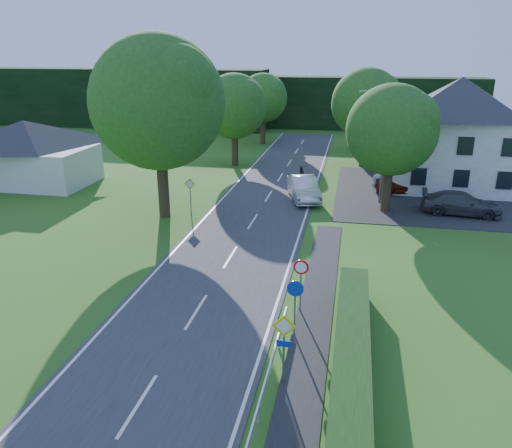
% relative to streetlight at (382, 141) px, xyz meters
% --- Properties ---
extents(road, '(7.00, 80.00, 0.04)m').
position_rel_streetlight_xyz_m(road, '(-8.06, -10.00, -4.44)').
color(road, '#343436').
rests_on(road, ground).
extents(parking_pad, '(14.00, 16.00, 0.04)m').
position_rel_streetlight_xyz_m(parking_pad, '(3.94, 3.00, -4.44)').
color(parking_pad, black).
rests_on(parking_pad, ground).
extents(line_edge_left, '(0.12, 80.00, 0.01)m').
position_rel_streetlight_xyz_m(line_edge_left, '(-11.31, -10.00, -4.42)').
color(line_edge_left, white).
rests_on(line_edge_left, road).
extents(line_edge_right, '(0.12, 80.00, 0.01)m').
position_rel_streetlight_xyz_m(line_edge_right, '(-4.81, -10.00, -4.42)').
color(line_edge_right, white).
rests_on(line_edge_right, road).
extents(line_centre, '(0.12, 80.00, 0.01)m').
position_rel_streetlight_xyz_m(line_centre, '(-8.06, -10.00, -4.42)').
color(line_centre, white).
rests_on(line_centre, road).
extents(tree_main, '(9.40, 9.40, 11.64)m').
position_rel_streetlight_xyz_m(tree_main, '(-14.06, -6.00, 1.36)').
color(tree_main, '#275218').
rests_on(tree_main, ground).
extents(tree_left_far, '(7.00, 7.00, 8.58)m').
position_rel_streetlight_xyz_m(tree_left_far, '(-13.06, 10.00, -0.17)').
color(tree_left_far, '#275218').
rests_on(tree_left_far, ground).
extents(tree_right_far, '(7.40, 7.40, 9.09)m').
position_rel_streetlight_xyz_m(tree_right_far, '(-1.06, 12.00, 0.08)').
color(tree_right_far, '#275218').
rests_on(tree_right_far, ground).
extents(tree_left_back, '(6.60, 6.60, 8.07)m').
position_rel_streetlight_xyz_m(tree_left_back, '(-12.56, 22.00, -0.43)').
color(tree_left_back, '#275218').
rests_on(tree_left_back, ground).
extents(tree_right_back, '(6.20, 6.20, 7.56)m').
position_rel_streetlight_xyz_m(tree_right_back, '(-2.06, 20.00, -0.68)').
color(tree_right_back, '#275218').
rests_on(tree_right_back, ground).
extents(tree_right_mid, '(7.00, 7.00, 8.58)m').
position_rel_streetlight_xyz_m(tree_right_mid, '(0.44, -2.00, -0.17)').
color(tree_right_mid, '#275218').
rests_on(tree_right_mid, ground).
extents(treeline_left, '(44.00, 6.00, 8.00)m').
position_rel_streetlight_xyz_m(treeline_left, '(-36.06, 32.00, -0.46)').
color(treeline_left, black).
rests_on(treeline_left, ground).
extents(treeline_right, '(30.00, 5.00, 7.00)m').
position_rel_streetlight_xyz_m(treeline_right, '(-0.06, 36.00, -0.96)').
color(treeline_right, black).
rests_on(treeline_right, ground).
extents(bungalow_left, '(11.00, 6.50, 5.20)m').
position_rel_streetlight_xyz_m(bungalow_left, '(-28.06, 0.00, -1.75)').
color(bungalow_left, silver).
rests_on(bungalow_left, ground).
extents(house_white, '(10.60, 8.40, 8.60)m').
position_rel_streetlight_xyz_m(house_white, '(5.94, 6.00, -0.06)').
color(house_white, silver).
rests_on(house_white, ground).
extents(streetlight, '(2.03, 0.18, 8.00)m').
position_rel_streetlight_xyz_m(streetlight, '(0.00, 0.00, 0.00)').
color(streetlight, slate).
rests_on(streetlight, ground).
extents(sign_priority_right, '(0.78, 0.09, 2.59)m').
position_rel_streetlight_xyz_m(sign_priority_right, '(-3.76, -22.02, -2.67)').
color(sign_priority_right, slate).
rests_on(sign_priority_right, ground).
extents(sign_roundabout, '(0.64, 0.08, 2.37)m').
position_rel_streetlight_xyz_m(sign_roundabout, '(-3.76, -19.02, -2.79)').
color(sign_roundabout, slate).
rests_on(sign_roundabout, ground).
extents(sign_speed_limit, '(0.64, 0.11, 2.37)m').
position_rel_streetlight_xyz_m(sign_speed_limit, '(-3.76, -17.03, -2.70)').
color(sign_speed_limit, slate).
rests_on(sign_speed_limit, ground).
extents(sign_priority_left, '(0.78, 0.09, 2.44)m').
position_rel_streetlight_xyz_m(sign_priority_left, '(-12.56, -5.02, -2.75)').
color(sign_priority_left, slate).
rests_on(sign_priority_left, ground).
extents(moving_car, '(3.15, 5.43, 1.69)m').
position_rel_streetlight_xyz_m(moving_car, '(-5.36, -0.44, -3.58)').
color(moving_car, silver).
rests_on(moving_car, road).
extents(motorcycle, '(1.18, 2.25, 1.12)m').
position_rel_streetlight_xyz_m(motorcycle, '(-6.26, 6.61, -3.86)').
color(motorcycle, black).
rests_on(motorcycle, road).
extents(parked_car_red, '(4.20, 2.14, 1.37)m').
position_rel_streetlight_xyz_m(parked_car_red, '(1.90, 2.68, -3.74)').
color(parked_car_red, '#611F0A').
rests_on(parked_car_red, parking_pad).
extents(parked_car_silver_a, '(4.60, 2.05, 1.47)m').
position_rel_streetlight_xyz_m(parked_car_silver_a, '(1.95, 3.62, -3.69)').
color(parked_car_silver_a, '#A9AAAE').
rests_on(parked_car_silver_a, parking_pad).
extents(parked_car_grey, '(5.35, 2.63, 1.50)m').
position_rel_streetlight_xyz_m(parked_car_grey, '(5.39, -1.80, -3.68)').
color(parked_car_grey, '#424347').
rests_on(parked_car_grey, parking_pad).
extents(parasol, '(2.70, 2.73, 1.96)m').
position_rel_streetlight_xyz_m(parasol, '(2.34, 2.57, -3.45)').
color(parasol, '#A9180D').
rests_on(parasol, parking_pad).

